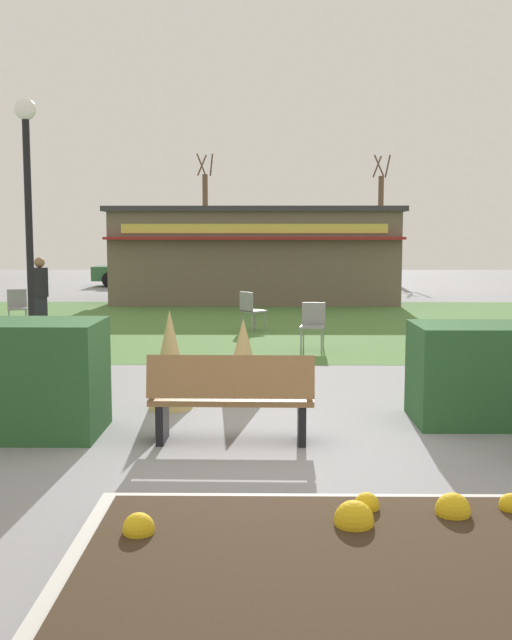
% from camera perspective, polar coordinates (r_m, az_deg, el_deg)
% --- Properties ---
extents(ground_plane, '(80.00, 80.00, 0.00)m').
position_cam_1_polar(ground_plane, '(7.99, 0.92, -9.24)').
color(ground_plane, gray).
extents(lawn_patch, '(36.00, 12.00, 0.01)m').
position_cam_1_polar(lawn_patch, '(18.58, 0.79, -0.25)').
color(lawn_patch, '#4C7A38').
rests_on(lawn_patch, ground_plane).
extents(flower_bed, '(3.79, 2.45, 0.33)m').
position_cam_1_polar(flower_bed, '(5.03, 8.31, -17.91)').
color(flower_bed, beige).
rests_on(flower_bed, ground_plane).
extents(park_bench, '(1.71, 0.55, 0.95)m').
position_cam_1_polar(park_bench, '(7.87, -1.87, -5.88)').
color(park_bench, olive).
rests_on(park_bench, ground_plane).
extents(hedge_left, '(1.82, 1.10, 1.24)m').
position_cam_1_polar(hedge_left, '(8.61, -17.55, -4.17)').
color(hedge_left, '#28562B').
rests_on(hedge_left, ground_plane).
extents(hedge_right, '(1.81, 1.10, 1.14)m').
position_cam_1_polar(hedge_right, '(9.16, 17.35, -3.86)').
color(hedge_right, '#28562B').
rests_on(hedge_right, ground_plane).
extents(ornamental_grass_behind_left, '(0.57, 0.57, 1.09)m').
position_cam_1_polar(ornamental_grass_behind_left, '(9.81, -0.96, -3.04)').
color(ornamental_grass_behind_left, tan).
rests_on(ornamental_grass_behind_left, ground_plane).
extents(ornamental_grass_behind_right, '(0.55, 0.55, 1.24)m').
position_cam_1_polar(ornamental_grass_behind_right, '(9.46, -6.49, -2.97)').
color(ornamental_grass_behind_right, tan).
rests_on(ornamental_grass_behind_right, ground_plane).
extents(lamppost_mid, '(0.36, 0.36, 4.39)m').
position_cam_1_polar(lamppost_mid, '(13.30, -16.77, 8.71)').
color(lamppost_mid, black).
rests_on(lamppost_mid, ground_plane).
extents(food_kiosk, '(9.18, 5.36, 3.03)m').
position_cam_1_polar(food_kiosk, '(25.25, -0.05, 4.96)').
color(food_kiosk, '#6B5B4C').
rests_on(food_kiosk, ground_plane).
extents(cafe_chair_west, '(0.62, 0.62, 0.89)m').
position_cam_1_polar(cafe_chair_west, '(17.07, -0.44, 0.93)').
color(cafe_chair_west, gray).
rests_on(cafe_chair_west, ground_plane).
extents(cafe_chair_center, '(0.56, 0.56, 0.89)m').
position_cam_1_polar(cafe_chair_center, '(18.62, -17.53, 1.09)').
color(cafe_chair_center, gray).
rests_on(cafe_chair_center, ground_plane).
extents(cafe_chair_north, '(0.51, 0.51, 0.89)m').
position_cam_1_polar(cafe_chair_north, '(14.30, 4.31, -0.15)').
color(cafe_chair_north, gray).
rests_on(cafe_chair_north, ground_plane).
extents(person_strolling, '(0.34, 0.34, 1.69)m').
position_cam_1_polar(person_strolling, '(16.82, -15.91, 1.74)').
color(person_strolling, '#23232D').
rests_on(person_strolling, ground_plane).
extents(parked_car_west_slot, '(4.21, 2.08, 1.20)m').
position_cam_1_polar(parked_car_west_slot, '(32.69, -8.44, 3.67)').
color(parked_car_west_slot, '#2D6638').
rests_on(parked_car_west_slot, ground_plane).
extents(parked_car_center_slot, '(4.33, 2.32, 1.20)m').
position_cam_1_polar(parked_car_center_slot, '(32.28, 0.56, 3.71)').
color(parked_car_center_slot, navy).
rests_on(parked_car_center_slot, ground_plane).
extents(tree_left_bg, '(0.91, 0.96, 6.25)m').
position_cam_1_polar(tree_left_bg, '(39.99, 9.34, 7.17)').
color(tree_left_bg, brown).
rests_on(tree_left_bg, ground_plane).
extents(tree_center_bg, '(0.91, 0.96, 6.39)m').
position_cam_1_polar(tree_center_bg, '(40.36, -3.83, 7.33)').
color(tree_center_bg, brown).
rests_on(tree_center_bg, ground_plane).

